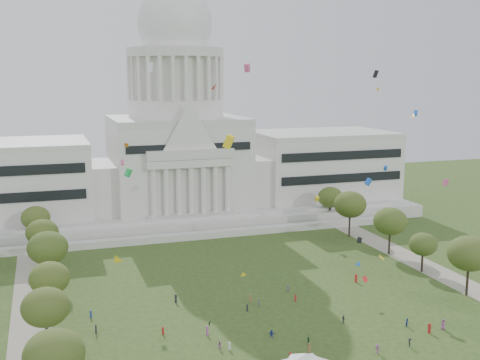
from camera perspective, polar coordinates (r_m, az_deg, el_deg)
name	(u,v)px	position (r m, az deg, el deg)	size (l,w,h in m)	color
ground	(322,359)	(109.57, 7.76, -16.43)	(400.00, 400.00, 0.00)	#31451B
capitol	(177,152)	(207.83, -5.98, 2.63)	(160.00, 64.50, 91.30)	beige
path_left	(31,327)	(127.43, -19.19, -13.01)	(8.00, 160.00, 0.04)	gray
path_right	(445,276)	(157.21, 18.87, -8.58)	(8.00, 160.00, 0.04)	gray
row_tree_l_1	(54,355)	(93.58, -17.22, -15.53)	(8.86, 8.86, 12.59)	black
row_tree_l_2	(45,307)	(112.44, -17.97, -11.40)	(8.42, 8.42, 11.97)	black
row_tree_r_2	(469,254)	(142.76, 20.90, -6.53)	(9.55, 9.55, 13.58)	black
row_tree_l_3	(49,278)	(128.20, -17.62, -8.87)	(8.12, 8.12, 11.55)	black
row_tree_r_3	(423,244)	(156.55, 16.97, -5.86)	(7.01, 7.01, 9.98)	black
row_tree_l_4	(48,248)	(145.56, -17.77, -6.14)	(9.29, 9.29, 13.21)	black
row_tree_r_4	(390,221)	(168.64, 14.06, -3.82)	(9.19, 9.19, 13.06)	black
row_tree_l_5	(42,232)	(163.78, -18.25, -4.75)	(8.33, 8.33, 11.85)	black
row_tree_r_5	(350,204)	(184.73, 10.40, -2.29)	(9.82, 9.82, 13.96)	black
row_tree_l_6	(36,218)	(181.46, -18.81, -3.42)	(8.19, 8.19, 11.64)	black
row_tree_r_6	(330,197)	(201.66, 8.56, -1.63)	(8.42, 8.42, 11.97)	black
event_tent	(306,359)	(99.78, 6.25, -16.56)	(10.48, 10.48, 5.26)	#4C4C4C
person_0	(443,324)	(125.57, 18.72, -12.83)	(1.01, 0.65, 2.06)	#994C8C
person_2	(407,323)	(124.79, 15.59, -12.89)	(0.83, 0.52, 1.72)	navy
person_3	(377,349)	(112.74, 12.88, -15.32)	(1.12, 0.58, 1.74)	#994C8C
person_4	(308,340)	(113.92, 6.49, -14.88)	(0.94, 0.51, 1.60)	#33723F
person_5	(272,334)	(116.04, 3.01, -14.36)	(1.43, 0.57, 1.54)	navy
person_8	(219,345)	(111.57, -1.98, -15.40)	(0.75, 0.46, 1.54)	#994C8C
person_9	(410,343)	(116.49, 15.80, -14.62)	(1.06, 0.55, 1.65)	#26262B
person_10	(343,319)	(123.66, 9.78, -12.88)	(1.01, 0.55, 1.72)	#4C4C51
distant_crowd	(227,330)	(117.21, -1.25, -14.06)	(67.40, 39.45, 1.94)	olive
kite_swarm	(305,192)	(110.25, 6.20, -1.13)	(84.45, 103.83, 56.97)	yellow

